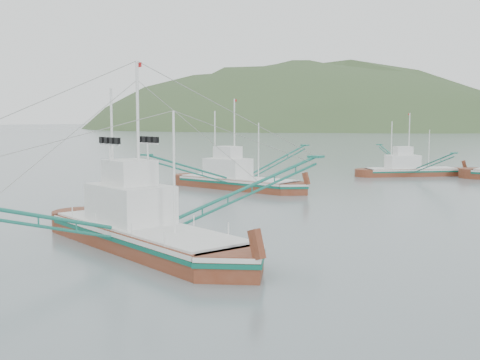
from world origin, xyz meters
The scene contains 5 objects.
ground centered at (0.00, 0.00, 0.00)m, with size 1200.00×1200.00×0.00m, color slate.
main_boat centered at (-0.90, -2.75, 2.21)m, with size 16.04×27.37×11.37m.
bg_boat_left centered at (-12.45, 24.54, 1.54)m, with size 14.16×24.93×10.13m.
bg_boat_far centered at (-1.39, 48.55, 1.86)m, with size 17.32×18.28×8.68m.
headland_left centered at (-180.00, 360.00, 0.00)m, with size 448.00×308.00×210.00m, color #364E28.
Camera 1 is at (21.99, -27.98, 7.36)m, focal length 45.00 mm.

